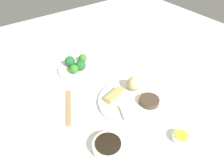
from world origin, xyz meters
TOP-DOWN VIEW (x-y plane):
  - tabletop at (0.00, 0.00)m, footprint 2.20×2.20m
  - main_plate at (0.05, 0.01)m, footprint 0.29×0.29m
  - rice_scoop at (-0.00, 0.07)m, footprint 0.07×0.07m
  - spring_roll at (-0.01, -0.04)m, footprint 0.06×0.11m
  - crab_rangoon_wonton at (0.10, -0.04)m, footprint 0.09×0.09m
  - stir_fry_heap at (0.11, 0.06)m, footprint 0.09×0.09m
  - broccoli_plate at (-0.31, -0.05)m, footprint 0.22×0.22m
  - broccoli_floret_0 at (-0.28, -0.05)m, footprint 0.06×0.06m
  - broccoli_floret_1 at (-0.34, -0.01)m, footprint 0.05×0.05m
  - broccoli_floret_2 at (-0.28, -0.09)m, footprint 0.05×0.05m
  - broccoli_floret_3 at (-0.35, -0.08)m, footprint 0.06×0.06m
  - soy_sauce_bowl at (0.18, -0.21)m, footprint 0.11×0.11m
  - soy_sauce_bowl_liquid at (0.18, -0.21)m, footprint 0.09×0.09m
  - sauce_ramekin_hot_mustard at (0.31, 0.04)m, footprint 0.07×0.07m
  - sauce_ramekin_hot_mustard_liquid at (0.31, 0.04)m, footprint 0.05×0.05m
  - chopsticks_pair at (-0.09, -0.23)m, footprint 0.20×0.11m

SIDE VIEW (x-z plane):
  - tabletop at x=0.00m, z-range 0.00..0.02m
  - chopsticks_pair at x=-0.09m, z-range 0.02..0.03m
  - broccoli_plate at x=-0.31m, z-range 0.02..0.03m
  - main_plate at x=0.05m, z-range 0.02..0.04m
  - sauce_ramekin_hot_mustard at x=0.31m, z-range 0.02..0.04m
  - soy_sauce_bowl at x=0.18m, z-range 0.02..0.05m
  - crab_rangoon_wonton at x=0.10m, z-range 0.04..0.05m
  - sauce_ramekin_hot_mustard_liquid at x=0.31m, z-range 0.04..0.05m
  - stir_fry_heap at x=0.11m, z-range 0.04..0.06m
  - spring_roll at x=-0.01m, z-range 0.04..0.06m
  - soy_sauce_bowl_liquid at x=0.18m, z-range 0.05..0.06m
  - broccoli_floret_1 at x=-0.34m, z-range 0.03..0.08m
  - broccoli_floret_2 at x=-0.28m, z-range 0.03..0.08m
  - broccoli_floret_3 at x=-0.35m, z-range 0.03..0.09m
  - broccoli_floret_0 at x=-0.28m, z-range 0.03..0.09m
  - rice_scoop at x=0.00m, z-range 0.04..0.11m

